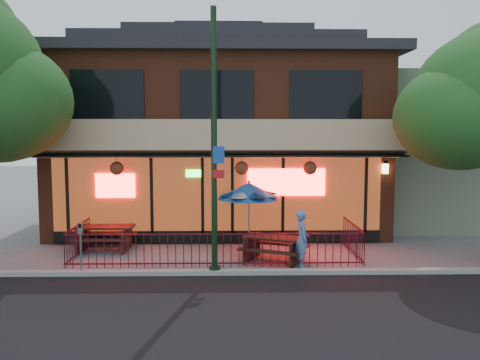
# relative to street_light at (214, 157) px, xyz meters

# --- Properties ---
(ground) EXTENTS (80.00, 80.00, 0.00)m
(ground) POSITION_rel_street_light_xyz_m (-0.00, 0.40, -3.15)
(ground) COLOR gray
(ground) RESTS_ON ground
(curb) EXTENTS (80.00, 0.25, 0.12)m
(curb) POSITION_rel_street_light_xyz_m (-0.00, -0.10, -3.09)
(curb) COLOR #999993
(curb) RESTS_ON ground
(restaurant_building) EXTENTS (12.96, 9.49, 8.05)m
(restaurant_building) POSITION_rel_street_light_xyz_m (-0.00, 7.51, 0.98)
(restaurant_building) COLOR brown
(restaurant_building) RESTS_ON ground
(neighbor_building) EXTENTS (6.00, 7.00, 6.00)m
(neighbor_building) POSITION_rel_street_light_xyz_m (9.00, 8.10, -0.15)
(neighbor_building) COLOR slate
(neighbor_building) RESTS_ON ground
(patio_fence) EXTENTS (8.44, 2.62, 1.00)m
(patio_fence) POSITION_rel_street_light_xyz_m (-0.00, 0.91, -2.52)
(patio_fence) COLOR #4D101E
(patio_fence) RESTS_ON ground
(street_light) EXTENTS (0.43, 0.32, 7.00)m
(street_light) POSITION_rel_street_light_xyz_m (0.00, 0.00, 0.00)
(street_light) COLOR black
(street_light) RESTS_ON ground
(picnic_table_left) EXTENTS (1.87, 1.44, 0.79)m
(picnic_table_left) POSITION_rel_street_light_xyz_m (-3.60, 2.72, -2.63)
(picnic_table_left) COLOR #3B1C15
(picnic_table_left) RESTS_ON ground
(picnic_table_right) EXTENTS (2.17, 1.97, 0.76)m
(picnic_table_right) POSITION_rel_street_light_xyz_m (1.69, 1.14, -2.65)
(picnic_table_right) COLOR #351912
(picnic_table_right) RESTS_ON ground
(patio_umbrella) EXTENTS (2.00, 2.00, 2.28)m
(patio_umbrella) POSITION_rel_street_light_xyz_m (1.01, 2.43, -1.20)
(patio_umbrella) COLOR gray
(patio_umbrella) RESTS_ON ground
(pedestrian) EXTENTS (0.44, 0.63, 1.64)m
(pedestrian) POSITION_rel_street_light_xyz_m (2.42, 0.50, -2.33)
(pedestrian) COLOR #5D7DBB
(pedestrian) RESTS_ON ground
(parking_meter_near) EXTENTS (0.13, 0.11, 1.42)m
(parking_meter_near) POSITION_rel_street_light_xyz_m (-3.54, -0.08, -2.19)
(parking_meter_near) COLOR gray
(parking_meter_near) RESTS_ON ground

